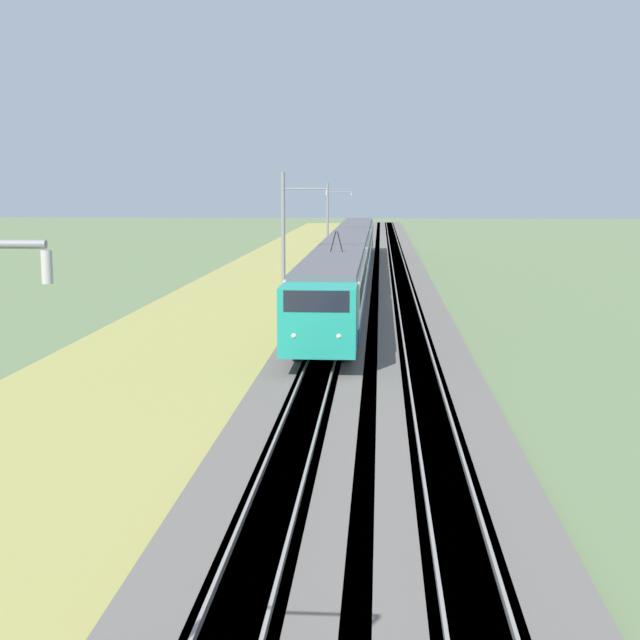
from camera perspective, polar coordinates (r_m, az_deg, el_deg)
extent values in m
cube|color=#605B56|center=(51.78, 1.32, 0.73)|extent=(240.00, 4.40, 0.30)
cube|color=#605B56|center=(51.75, 5.62, 0.69)|extent=(240.00, 4.40, 0.30)
cube|color=#4C4238|center=(51.78, 1.32, 0.73)|extent=(240.00, 1.57, 0.30)
cube|color=gray|center=(51.77, 0.73, 0.98)|extent=(240.00, 0.07, 0.15)
cube|color=gray|center=(51.72, 1.91, 0.97)|extent=(240.00, 0.07, 0.15)
cube|color=#4C4238|center=(51.75, 5.62, 0.69)|extent=(240.00, 1.57, 0.30)
cube|color=gray|center=(51.71, 5.03, 0.94)|extent=(240.00, 0.07, 0.15)
cube|color=gray|center=(51.74, 6.21, 0.93)|extent=(240.00, 0.07, 0.15)
cube|color=#99934C|center=(52.55, -6.27, 0.70)|extent=(240.00, 9.52, 0.12)
cube|color=teal|center=(33.24, -0.09, 0.02)|extent=(2.49, 2.85, 2.56)
cube|color=black|center=(32.76, -0.13, 1.41)|extent=(1.80, 2.37, 0.77)
sphere|color=#F2EAC6|center=(32.20, -1.68, -1.00)|extent=(0.20, 0.20, 0.20)
sphere|color=#F2EAC6|center=(32.08, 1.22, -1.04)|extent=(0.20, 0.20, 0.20)
cube|color=navy|center=(43.90, 0.87, 0.90)|extent=(18.81, 2.97, 0.72)
cube|color=silver|center=(43.75, 0.88, 2.56)|extent=(18.81, 2.97, 1.84)
cube|color=black|center=(43.73, 0.88, 2.75)|extent=(17.30, 2.99, 0.77)
cube|color=#515156|center=(43.65, 0.88, 3.93)|extent=(18.81, 2.73, 0.25)
cube|color=black|center=(43.99, 0.87, 0.09)|extent=(17.87, 2.52, 0.55)
cylinder|color=black|center=(36.51, -0.59, -1.43)|extent=(0.86, 0.12, 0.86)
cylinder|color=black|center=(36.44, 1.08, -1.45)|extent=(0.86, 0.12, 0.86)
cube|color=navy|center=(64.41, 1.84, 3.36)|extent=(21.30, 2.97, 0.72)
cube|color=silver|center=(64.30, 1.84, 4.49)|extent=(21.30, 2.97, 1.84)
cube|color=black|center=(64.29, 1.85, 4.62)|extent=(19.60, 2.99, 0.77)
cube|color=#515156|center=(64.24, 1.85, 5.42)|extent=(21.30, 2.73, 0.25)
cube|color=black|center=(64.47, 1.84, 2.80)|extent=(20.24, 2.52, 0.55)
cube|color=navy|center=(86.23, 2.36, 4.68)|extent=(21.30, 2.97, 0.72)
cube|color=silver|center=(86.15, 2.37, 5.53)|extent=(21.30, 2.97, 1.84)
cube|color=black|center=(86.14, 2.37, 5.63)|extent=(19.60, 2.99, 0.77)
cube|color=#515156|center=(86.10, 2.37, 6.22)|extent=(21.30, 2.73, 0.25)
cube|color=black|center=(86.27, 2.36, 4.26)|extent=(20.24, 2.52, 0.55)
cylinder|color=black|center=(46.42, 0.85, 5.04)|extent=(0.06, 0.33, 1.08)
cylinder|color=black|center=(46.40, 1.28, 5.04)|extent=(0.06, 0.33, 1.08)
cube|color=black|center=(36.63, 0.24, -2.79)|extent=(0.10, 0.10, 0.00)
cylinder|color=#B2ADA8|center=(8.27, -17.08, 3.27)|extent=(0.10, 0.10, 0.30)
cylinder|color=slate|center=(49.38, -2.36, 4.82)|extent=(0.22, 0.22, 7.97)
cylinder|color=slate|center=(49.15, -0.98, 8.40)|extent=(0.08, 2.40, 0.08)
cylinder|color=#B2ADA8|center=(49.07, 0.43, 8.17)|extent=(0.10, 0.10, 0.30)
cylinder|color=slate|center=(90.49, 0.48, 6.39)|extent=(0.22, 0.22, 7.50)
cylinder|color=slate|center=(90.36, 1.25, 8.19)|extent=(0.08, 2.40, 0.08)
cylinder|color=#B2ADA8|center=(90.32, 2.02, 8.06)|extent=(0.10, 0.10, 0.30)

